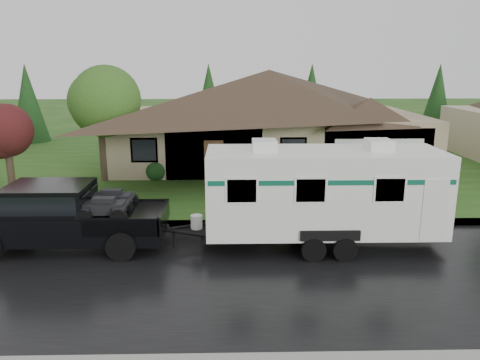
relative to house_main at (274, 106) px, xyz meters
name	(u,v)px	position (x,y,z in m)	size (l,w,h in m)	color
ground	(242,247)	(-2.29, -13.84, -3.59)	(140.00, 140.00, 0.00)	#224E18
road	(244,273)	(-2.29, -15.84, -3.59)	(140.00, 8.00, 0.01)	black
curb	(241,223)	(-2.29, -11.59, -3.52)	(140.00, 0.50, 0.15)	gray
lawn	(236,159)	(-2.29, 1.16, -3.52)	(140.00, 26.00, 0.15)	#224E18
house_main	(274,106)	(0.00, 0.00, 0.00)	(19.44, 10.80, 6.90)	tan
tree_left_green	(100,103)	(-9.26, -4.74, 0.59)	(3.51, 3.51, 5.81)	#382B1E
tree_red	(6,131)	(-13.11, -6.91, -0.52)	(2.55, 2.55, 4.22)	#382B1E
shrub_row	(275,169)	(-0.29, -4.54, -2.94)	(13.60, 1.00, 1.00)	#143814
pickup_truck	(60,214)	(-8.39, -13.70, -2.40)	(6.66, 2.53, 2.22)	black
travel_trailer	(323,191)	(0.43, -13.70, -1.64)	(8.21, 2.89, 3.68)	white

